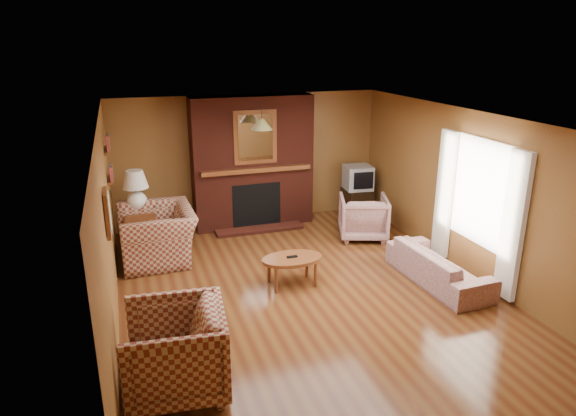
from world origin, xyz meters
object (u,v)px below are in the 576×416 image
object	(u,v)px
coffee_table	(292,261)
plaid_armchair	(175,351)
floral_armchair	(363,217)
tv_stand	(357,202)
plaid_loveseat	(157,234)
crt_tv	(358,177)
floral_sofa	(438,266)
table_lamp	(136,189)
fireplace	(253,163)
side_table	(140,229)

from	to	relation	value
coffee_table	plaid_armchair	bearing A→B (deg)	-134.71
floral_armchair	tv_stand	xyz separation A→B (m)	(0.40, 1.08, -0.10)
plaid_loveseat	crt_tv	xyz separation A→B (m)	(3.90, 0.92, 0.37)
floral_sofa	floral_armchair	distance (m)	1.96
plaid_armchair	coffee_table	distance (m)	2.61
table_lamp	crt_tv	world-z (taller)	table_lamp
fireplace	plaid_armchair	size ratio (longest dim) A/B	2.43
plaid_loveseat	floral_armchair	bearing A→B (deg)	85.88
floral_sofa	tv_stand	bearing A→B (deg)	-5.70
table_lamp	tv_stand	size ratio (longest dim) A/B	1.23
plaid_loveseat	side_table	world-z (taller)	plaid_loveseat
floral_sofa	floral_armchair	bearing A→B (deg)	4.36
fireplace	floral_sofa	xyz separation A→B (m)	(1.90, -3.21, -0.93)
floral_armchair	floral_sofa	bearing A→B (deg)	116.62
crt_tv	floral_armchair	bearing A→B (deg)	-110.16
fireplace	floral_armchair	bearing A→B (deg)	-37.44
coffee_table	floral_sofa	bearing A→B (deg)	-16.29
fireplace	coffee_table	size ratio (longest dim) A/B	2.75
table_lamp	tv_stand	bearing A→B (deg)	4.82
side_table	floral_sofa	bearing A→B (deg)	-33.73
plaid_loveseat	floral_sofa	world-z (taller)	plaid_loveseat
tv_stand	side_table	bearing A→B (deg)	-179.44
fireplace	tv_stand	size ratio (longest dim) A/B	4.31
fireplace	coffee_table	xyz separation A→B (m)	(-0.12, -2.62, -0.82)
floral_sofa	plaid_loveseat	bearing A→B (deg)	57.92
side_table	plaid_armchair	bearing A→B (deg)	-87.82
fireplace	floral_sofa	world-z (taller)	fireplace
plaid_loveseat	side_table	size ratio (longest dim) A/B	1.97
plaid_armchair	floral_sofa	xyz separation A→B (m)	(3.85, 1.26, -0.19)
plaid_loveseat	coffee_table	distance (m)	2.30
crt_tv	tv_stand	bearing A→B (deg)	90.00
plaid_armchair	crt_tv	distance (m)	5.87
floral_sofa	table_lamp	bearing A→B (deg)	53.42
tv_stand	crt_tv	size ratio (longest dim) A/B	1.01
table_lamp	tv_stand	xyz separation A→B (m)	(4.15, 0.35, -0.76)
tv_stand	floral_armchair	bearing A→B (deg)	-114.32
plaid_armchair	tv_stand	xyz separation A→B (m)	(4.00, 4.28, -0.17)
tv_stand	table_lamp	bearing A→B (deg)	-179.44
coffee_table	table_lamp	size ratio (longest dim) A/B	1.27
crt_tv	fireplace	bearing A→B (deg)	174.70
coffee_table	side_table	size ratio (longest dim) A/B	1.34
floral_sofa	tv_stand	size ratio (longest dim) A/B	3.14
plaid_loveseat	floral_sofa	distance (m)	4.30
plaid_armchair	side_table	xyz separation A→B (m)	(-0.15, 3.93, -0.12)
plaid_armchair	side_table	size ratio (longest dim) A/B	1.51
floral_armchair	tv_stand	size ratio (longest dim) A/B	1.49
plaid_armchair	tv_stand	size ratio (longest dim) A/B	1.77
floral_armchair	coffee_table	size ratio (longest dim) A/B	0.95
plaid_armchair	side_table	world-z (taller)	plaid_armchair
tv_stand	crt_tv	world-z (taller)	crt_tv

